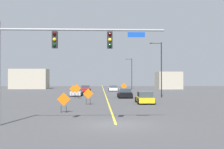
{
  "coord_description": "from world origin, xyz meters",
  "views": [
    {
      "loc": [
        -1.04,
        -18.6,
        2.93
      ],
      "look_at": [
        0.99,
        29.1,
        3.54
      ],
      "focal_mm": 47.33,
      "sensor_mm": 36.0,
      "label": 1
    }
  ],
  "objects": [
    {
      "name": "car_red_approaching",
      "position": [
        -3.98,
        43.99,
        0.65
      ],
      "size": [
        2.12,
        4.01,
        1.43
      ],
      "color": "red",
      "rests_on": "ground"
    },
    {
      "name": "car_black_far",
      "position": [
        2.76,
        25.53,
        0.69
      ],
      "size": [
        2.17,
        3.93,
        1.44
      ],
      "color": "black",
      "rests_on": "ground"
    },
    {
      "name": "ground",
      "position": [
        0.0,
        0.0,
        0.0
      ],
      "size": [
        183.6,
        183.6,
        0.0
      ],
      "primitive_type": "plane",
      "color": "#444447"
    },
    {
      "name": "traffic_signal_assembly",
      "position": [
        -3.82,
        -0.01,
        4.81
      ],
      "size": [
        10.45,
        0.44,
        6.48
      ],
      "color": "gray",
      "rests_on": "ground"
    },
    {
      "name": "roadside_building_east",
      "position": [
        17.85,
        61.33,
        2.35
      ],
      "size": [
        6.35,
        6.45,
        4.7
      ],
      "color": "#B2A893",
      "rests_on": "ground"
    },
    {
      "name": "street_lamp_near_left",
      "position": [
        8.27,
        26.0,
        4.63
      ],
      "size": [
        1.87,
        0.24,
        8.42
      ],
      "color": "black",
      "rests_on": "ground"
    },
    {
      "name": "construction_sign_left_lane",
      "position": [
        -4.37,
        24.59,
        1.32
      ],
      "size": [
        1.25,
        0.34,
        2.08
      ],
      "color": "orange",
      "rests_on": "ground"
    },
    {
      "name": "car_white_distant",
      "position": [
        2.1,
        49.35,
        0.61
      ],
      "size": [
        2.21,
        4.4,
        1.28
      ],
      "color": "white",
      "rests_on": "ground"
    },
    {
      "name": "car_silver_mid",
      "position": [
        -4.88,
        30.81,
        0.62
      ],
      "size": [
        2.1,
        3.99,
        1.31
      ],
      "color": "#B7BABF",
      "rests_on": "ground"
    },
    {
      "name": "construction_sign_median_near",
      "position": [
        4.07,
        43.12,
        1.22
      ],
      "size": [
        1.36,
        0.06,
        1.97
      ],
      "color": "orange",
      "rests_on": "ground"
    },
    {
      "name": "construction_sign_left_shoulder",
      "position": [
        -2.29,
        14.11,
        1.14
      ],
      "size": [
        1.15,
        0.13,
        1.81
      ],
      "color": "orange",
      "rests_on": "ground"
    },
    {
      "name": "construction_sign_median_far",
      "position": [
        -5.11,
        27.44,
        1.18
      ],
      "size": [
        1.23,
        0.1,
        1.88
      ],
      "color": "orange",
      "rests_on": "ground"
    },
    {
      "name": "construction_sign_right_shoulder",
      "position": [
        -4.09,
        6.69,
        1.06
      ],
      "size": [
        1.12,
        0.15,
        1.71
      ],
      "color": "orange",
      "rests_on": "ground"
    },
    {
      "name": "road_centre_stripe",
      "position": [
        0.0,
        51.0,
        0.0
      ],
      "size": [
        0.16,
        102.0,
        0.01
      ],
      "color": "yellow",
      "rests_on": "ground"
    },
    {
      "name": "roadside_building_west",
      "position": [
        -20.64,
        64.91,
        2.76
      ],
      "size": [
        10.08,
        6.13,
        5.51
      ],
      "color": "#B2A893",
      "rests_on": "ground"
    },
    {
      "name": "car_yellow_near",
      "position": [
        4.27,
        15.76,
        0.64
      ],
      "size": [
        2.12,
        4.49,
        1.38
      ],
      "color": "gold",
      "rests_on": "ground"
    },
    {
      "name": "street_lamp_near_right",
      "position": [
        7.49,
        59.95,
        4.5
      ],
      "size": [
        1.64,
        0.24,
        8.2
      ],
      "color": "black",
      "rests_on": "ground"
    }
  ]
}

